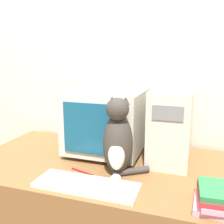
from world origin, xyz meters
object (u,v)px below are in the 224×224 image
at_px(computer_tower, 171,124).
at_px(cat, 118,141).
at_px(book_stack, 215,198).
at_px(keyboard, 86,185).
at_px(pen, 82,172).
at_px(crt_monitor, 107,121).

distance_m(computer_tower, cat, 0.37).
distance_m(computer_tower, book_stack, 0.54).
height_order(keyboard, book_stack, book_stack).
bearing_deg(computer_tower, pen, -140.34).
xyz_separation_m(cat, book_stack, (0.46, -0.17, -0.13)).
height_order(computer_tower, cat, computer_tower).
bearing_deg(cat, crt_monitor, 108.08).
relative_size(computer_tower, book_stack, 2.07).
xyz_separation_m(keyboard, cat, (0.09, 0.18, 0.16)).
xyz_separation_m(crt_monitor, pen, (-0.02, -0.32, -0.20)).
bearing_deg(book_stack, pen, 169.03).
xyz_separation_m(computer_tower, keyboard, (-0.33, -0.47, -0.20)).
height_order(cat, pen, cat).
xyz_separation_m(computer_tower, pen, (-0.41, -0.34, -0.20)).
relative_size(crt_monitor, pen, 3.16).
bearing_deg(pen, cat, 16.18).
bearing_deg(computer_tower, keyboard, -124.58).
bearing_deg(pen, computer_tower, 39.66).
distance_m(computer_tower, pen, 0.57).
xyz_separation_m(keyboard, pen, (-0.08, 0.13, -0.01)).
height_order(computer_tower, book_stack, computer_tower).
xyz_separation_m(crt_monitor, keyboard, (0.06, -0.45, -0.19)).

